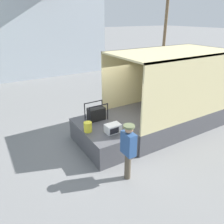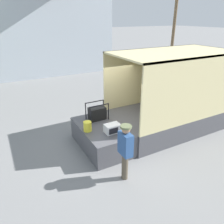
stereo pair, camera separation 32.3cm
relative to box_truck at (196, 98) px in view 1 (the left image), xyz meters
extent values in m
plane|color=gray|center=(-4.09, 0.00, -0.93)|extent=(160.00, 160.00, 0.00)
cube|color=silver|center=(1.70, 0.00, 0.15)|extent=(2.35, 2.30, 2.15)
cube|color=#4C4C51|center=(-1.78, 0.00, -0.53)|extent=(4.61, 2.50, 0.79)
cube|color=beige|center=(-1.78, 1.22, 1.01)|extent=(4.61, 0.06, 2.29)
cube|color=beige|center=(-1.78, -1.22, 1.01)|extent=(4.61, 0.06, 2.29)
cube|color=beige|center=(0.50, 0.00, 1.01)|extent=(0.06, 2.50, 2.29)
cube|color=beige|center=(-1.78, 0.00, 2.13)|extent=(4.61, 2.50, 0.06)
cylinder|color=yellow|center=(-2.98, -0.52, 0.03)|extent=(0.26, 0.26, 0.32)
cube|color=olive|center=(-2.13, 0.07, 0.02)|extent=(0.44, 0.32, 0.31)
cube|color=#4C4C51|center=(-4.80, 0.00, -0.53)|extent=(1.42, 2.37, 0.79)
cube|color=white|center=(-4.67, -0.54, 0.01)|extent=(0.50, 0.34, 0.28)
cube|color=black|center=(-4.72, -0.71, 0.01)|extent=(0.32, 0.01, 0.19)
cube|color=black|center=(-4.68, 0.59, 0.10)|extent=(0.60, 0.36, 0.46)
cylinder|color=slate|center=(-4.45, 0.59, 0.12)|extent=(0.22, 0.20, 0.20)
cylinder|color=black|center=(-5.04, 0.38, 0.18)|extent=(0.04, 0.04, 0.63)
cylinder|color=black|center=(-4.33, 0.38, 0.18)|extent=(0.04, 0.04, 0.63)
cylinder|color=black|center=(-5.04, 0.79, 0.18)|extent=(0.04, 0.04, 0.63)
cylinder|color=black|center=(-4.33, 0.79, 0.18)|extent=(0.04, 0.04, 0.63)
cylinder|color=black|center=(-4.68, 0.38, 0.48)|extent=(0.71, 0.04, 0.04)
cylinder|color=black|center=(-4.68, 0.79, 0.48)|extent=(0.71, 0.04, 0.04)
cylinder|color=yellow|center=(-5.34, -0.07, 0.03)|extent=(0.27, 0.27, 0.33)
cylinder|color=brown|center=(-4.97, -1.82, -0.52)|extent=(0.18, 0.18, 0.82)
cube|color=#2D5189|center=(-4.97, -1.82, 0.21)|extent=(0.24, 0.44, 0.65)
sphere|color=tan|center=(-4.97, -1.82, 0.65)|extent=(0.22, 0.22, 0.22)
cylinder|color=#606B47|center=(-4.97, -1.82, 0.73)|extent=(0.30, 0.30, 0.06)
cube|color=#A8B2BC|center=(-3.36, 13.92, 2.36)|extent=(9.29, 6.95, 6.58)
cylinder|color=brown|center=(7.45, 10.00, 3.61)|extent=(0.28, 0.28, 9.08)
camera|label=1|loc=(-7.92, -5.84, 3.33)|focal=35.00mm
camera|label=2|loc=(-7.64, -6.00, 3.33)|focal=35.00mm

